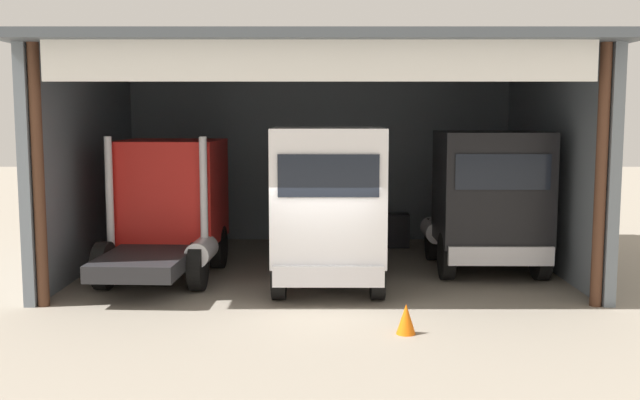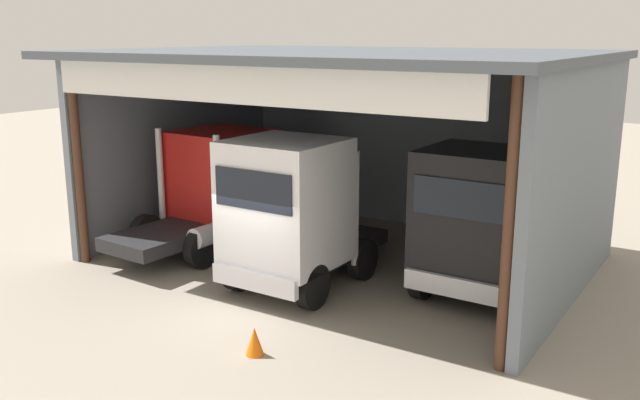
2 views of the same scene
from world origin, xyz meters
The scene contains 8 objects.
ground_plane centered at (0.00, 0.00, 0.00)m, with size 80.00×80.00×0.00m, color gray.
workshop_shed centered at (0.00, 5.00, 3.80)m, with size 12.62×9.40×5.62m.
truck_red_yard_outside centered at (-3.73, 3.23, 1.76)m, with size 2.70×5.29×3.46m.
truck_white_right_bay centered at (0.17, 1.44, 1.93)m, with size 2.59×4.76×3.69m.
truck_black_left_bay centered at (4.18, 3.39, 1.86)m, with size 2.73×5.02×3.55m.
oil_drum centered at (2.10, 7.45, 0.47)m, with size 0.58×0.58×0.94m, color #197233.
tool_cart centered at (2.22, 7.04, 0.50)m, with size 0.90×0.60×1.00m, color black.
traffic_cone centered at (1.58, -1.83, 0.28)m, with size 0.36×0.36×0.56m, color orange.
Camera 1 is at (0.01, -15.06, 4.02)m, focal length 41.91 mm.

